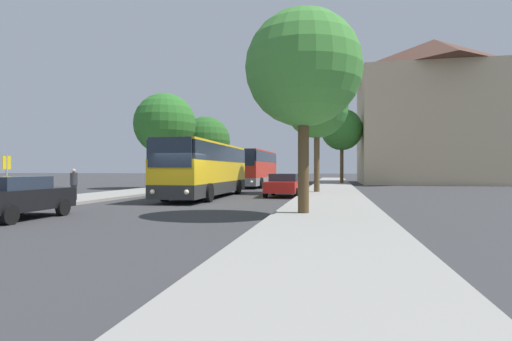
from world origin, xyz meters
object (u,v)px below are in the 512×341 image
at_px(tree_left_near, 206,141).
at_px(tree_right_far, 303,69).
at_px(tree_right_near, 317,107).
at_px(tree_left_far, 165,124).
at_px(bus_front, 206,169).
at_px(parked_car_right_near, 284,185).
at_px(bus_stop_sign, 7,174).
at_px(tree_right_mid, 342,130).
at_px(pedestrian_waiting_near, 74,184).
at_px(bus_middle, 255,168).
at_px(parked_car_left_curb, 14,197).

relative_size(tree_left_near, tree_right_far, 0.99).
bearing_deg(tree_right_near, tree_left_far, 159.67).
bearing_deg(tree_right_near, bus_front, -142.70).
distance_m(parked_car_right_near, bus_stop_sign, 14.99).
relative_size(parked_car_right_near, tree_left_far, 0.51).
bearing_deg(tree_right_mid, bus_front, -109.88).
bearing_deg(bus_front, bus_stop_sign, -130.12).
bearing_deg(tree_left_far, pedestrian_waiting_near, -83.31).
height_order(bus_middle, tree_left_near, tree_left_near).
bearing_deg(tree_left_far, parked_car_right_near, -35.45).
relative_size(parked_car_left_curb, tree_right_near, 0.49).
bearing_deg(tree_left_far, bus_middle, 34.14).
distance_m(pedestrian_waiting_near, tree_right_far, 13.35).
bearing_deg(parked_car_right_near, parked_car_left_curb, 61.87).
relative_size(bus_stop_sign, tree_right_near, 0.27).
height_order(tree_left_far, tree_right_near, tree_left_far).
bearing_deg(tree_right_mid, tree_left_far, -138.82).
xyz_separation_m(bus_front, tree_right_far, (6.64, -8.98, 3.62)).
relative_size(pedestrian_waiting_near, tree_right_mid, 0.19).
xyz_separation_m(parked_car_left_curb, tree_right_mid, (11.76, 35.55, 5.57)).
bearing_deg(tree_right_far, parked_car_right_near, 100.62).
relative_size(parked_car_right_near, tree_right_near, 0.52).
xyz_separation_m(bus_front, parked_car_right_near, (4.65, 1.65, -0.99)).
xyz_separation_m(tree_right_mid, tree_right_far, (-2.01, -32.90, -0.97)).
xyz_separation_m(parked_car_right_near, pedestrian_waiting_near, (-10.03, -6.89, 0.19)).
xyz_separation_m(tree_left_far, tree_right_far, (13.82, -19.06, -0.41)).
height_order(bus_middle, tree_right_mid, tree_right_mid).
xyz_separation_m(tree_left_near, tree_left_far, (-1.26, -7.78, 0.99)).
xyz_separation_m(pedestrian_waiting_near, tree_right_near, (11.93, 10.22, 5.17)).
bearing_deg(tree_right_mid, tree_right_far, -93.50).
bearing_deg(tree_right_far, bus_middle, 105.30).
height_order(pedestrian_waiting_near, tree_left_far, tree_left_far).
height_order(bus_stop_sign, tree_left_near, tree_left_near).
bearing_deg(tree_right_far, pedestrian_waiting_near, 162.69).
bearing_deg(parked_car_right_near, pedestrian_waiting_near, 36.62).
distance_m(parked_car_left_curb, pedestrian_waiting_near, 6.79).
xyz_separation_m(bus_middle, tree_right_near, (6.47, -10.01, 4.25)).
distance_m(pedestrian_waiting_near, tree_right_mid, 32.80).
distance_m(parked_car_right_near, tree_right_near, 6.59).
height_order(bus_front, tree_right_near, tree_right_near).
height_order(parked_car_left_curb, tree_left_far, tree_left_far).
xyz_separation_m(tree_left_near, tree_right_near, (12.47, -12.87, 1.32)).
distance_m(pedestrian_waiting_near, tree_left_far, 16.15).
height_order(bus_middle, parked_car_right_near, bus_middle).
height_order(parked_car_right_near, tree_left_near, tree_left_near).
xyz_separation_m(pedestrian_waiting_near, tree_left_near, (-0.54, 23.09, 3.84)).
bearing_deg(parked_car_right_near, bus_front, 21.73).
bearing_deg(pedestrian_waiting_near, tree_right_near, -28.57).
bearing_deg(pedestrian_waiting_near, tree_left_near, 22.17).
relative_size(tree_left_near, tree_right_mid, 0.85).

